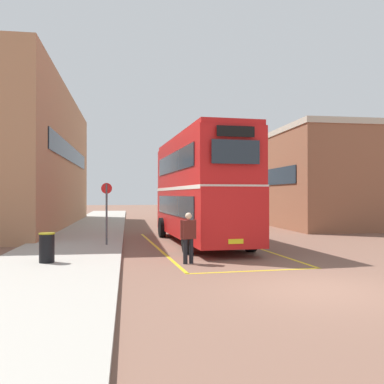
% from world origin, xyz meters
% --- Properties ---
extents(ground_plane, '(135.60, 135.60, 0.00)m').
position_xyz_m(ground_plane, '(0.00, 14.40, 0.00)').
color(ground_plane, brown).
extents(sidewalk_left, '(4.00, 57.60, 0.14)m').
position_xyz_m(sidewalk_left, '(-6.50, 16.80, 0.07)').
color(sidewalk_left, '#A39E93').
rests_on(sidewalk_left, ground).
extents(brick_building_left, '(6.44, 22.66, 9.00)m').
position_xyz_m(brick_building_left, '(-11.29, 20.70, 4.50)').
color(brick_building_left, '#AD7A56').
rests_on(brick_building_left, ground).
extents(depot_building_right, '(7.40, 12.98, 6.52)m').
position_xyz_m(depot_building_right, '(9.14, 19.34, 3.27)').
color(depot_building_right, brown).
rests_on(depot_building_right, ground).
extents(double_decker_bus, '(3.24, 10.21, 4.75)m').
position_xyz_m(double_decker_bus, '(-1.10, 9.48, 2.51)').
color(double_decker_bus, black).
rests_on(double_decker_bus, ground).
extents(single_deck_bus, '(3.41, 9.90, 3.02)m').
position_xyz_m(single_deck_bus, '(3.64, 29.95, 1.64)').
color(single_deck_bus, black).
rests_on(single_deck_bus, ground).
extents(pedestrian_boarding, '(0.52, 0.35, 1.61)m').
position_xyz_m(pedestrian_boarding, '(-2.40, 4.05, 0.92)').
color(pedestrian_boarding, black).
rests_on(pedestrian_boarding, ground).
extents(litter_bin, '(0.48, 0.48, 0.89)m').
position_xyz_m(litter_bin, '(-6.69, 4.04, 0.59)').
color(litter_bin, black).
rests_on(litter_bin, sidewalk_left).
extents(bus_stop_sign, '(0.44, 0.08, 2.52)m').
position_xyz_m(bus_stop_sign, '(-5.14, 8.43, 1.66)').
color(bus_stop_sign, '#4C4C51').
rests_on(bus_stop_sign, sidewalk_left).
extents(bay_marking_yellow, '(4.94, 12.34, 0.01)m').
position_xyz_m(bay_marking_yellow, '(-1.04, 7.60, 0.00)').
color(bay_marking_yellow, gold).
rests_on(bay_marking_yellow, ground).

